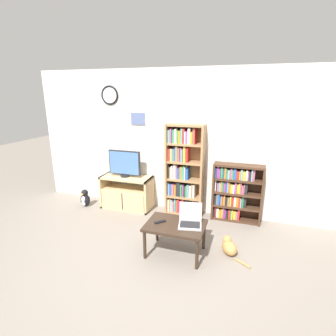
{
  "coord_description": "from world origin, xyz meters",
  "views": [
    {
      "loc": [
        1.16,
        -2.66,
        2.2
      ],
      "look_at": [
        -0.04,
        1.02,
        1.06
      ],
      "focal_mm": 28.0,
      "sensor_mm": 36.0,
      "label": 1
    }
  ],
  "objects_px": {
    "laptop": "(190,220)",
    "penguin_figurine": "(85,199)",
    "remote_near_laptop": "(160,222)",
    "cat": "(229,247)",
    "bookshelf_tall": "(183,172)",
    "bookshelf_short": "(234,192)",
    "television": "(125,164)",
    "coffee_table": "(175,228)",
    "tv_stand": "(127,192)"
  },
  "relations": [
    {
      "from": "remote_near_laptop",
      "to": "penguin_figurine",
      "type": "height_order",
      "value": "remote_near_laptop"
    },
    {
      "from": "bookshelf_short",
      "to": "tv_stand",
      "type": "bearing_deg",
      "value": -176.18
    },
    {
      "from": "laptop",
      "to": "penguin_figurine",
      "type": "bearing_deg",
      "value": 147.96
    },
    {
      "from": "tv_stand",
      "to": "remote_near_laptop",
      "type": "distance_m",
      "value": 1.63
    },
    {
      "from": "bookshelf_tall",
      "to": "cat",
      "type": "height_order",
      "value": "bookshelf_tall"
    },
    {
      "from": "bookshelf_tall",
      "to": "bookshelf_short",
      "type": "bearing_deg",
      "value": 1.04
    },
    {
      "from": "tv_stand",
      "to": "television",
      "type": "bearing_deg",
      "value": 145.42
    },
    {
      "from": "television",
      "to": "cat",
      "type": "xyz_separation_m",
      "value": [
        2.08,
        -0.96,
        -0.78
      ]
    },
    {
      "from": "bookshelf_tall",
      "to": "coffee_table",
      "type": "relative_size",
      "value": 2.07
    },
    {
      "from": "bookshelf_tall",
      "to": "remote_near_laptop",
      "type": "bearing_deg",
      "value": -89.28
    },
    {
      "from": "penguin_figurine",
      "to": "bookshelf_tall",
      "type": "bearing_deg",
      "value": 9.41
    },
    {
      "from": "coffee_table",
      "to": "penguin_figurine",
      "type": "height_order",
      "value": "coffee_table"
    },
    {
      "from": "tv_stand",
      "to": "bookshelf_tall",
      "type": "height_order",
      "value": "bookshelf_tall"
    },
    {
      "from": "remote_near_laptop",
      "to": "laptop",
      "type": "bearing_deg",
      "value": -122.06
    },
    {
      "from": "penguin_figurine",
      "to": "coffee_table",
      "type": "bearing_deg",
      "value": -24.18
    },
    {
      "from": "bookshelf_short",
      "to": "cat",
      "type": "xyz_separation_m",
      "value": [
        0.04,
        -1.07,
        -0.41
      ]
    },
    {
      "from": "television",
      "to": "remote_near_laptop",
      "type": "xyz_separation_m",
      "value": [
        1.14,
        -1.2,
        -0.42
      ]
    },
    {
      "from": "television",
      "to": "cat",
      "type": "distance_m",
      "value": 2.41
    },
    {
      "from": "tv_stand",
      "to": "cat",
      "type": "height_order",
      "value": "tv_stand"
    },
    {
      "from": "bookshelf_short",
      "to": "laptop",
      "type": "height_order",
      "value": "bookshelf_short"
    },
    {
      "from": "bookshelf_tall",
      "to": "cat",
      "type": "bearing_deg",
      "value": -47.88
    },
    {
      "from": "television",
      "to": "remote_near_laptop",
      "type": "relative_size",
      "value": 4.32
    },
    {
      "from": "bookshelf_short",
      "to": "coffee_table",
      "type": "bearing_deg",
      "value": -117.71
    },
    {
      "from": "laptop",
      "to": "penguin_figurine",
      "type": "distance_m",
      "value": 2.54
    },
    {
      "from": "remote_near_laptop",
      "to": "cat",
      "type": "bearing_deg",
      "value": -118.89
    },
    {
      "from": "laptop",
      "to": "bookshelf_tall",
      "type": "bearing_deg",
      "value": 98.21
    },
    {
      "from": "coffee_table",
      "to": "penguin_figurine",
      "type": "distance_m",
      "value": 2.37
    },
    {
      "from": "coffee_table",
      "to": "laptop",
      "type": "relative_size",
      "value": 2.25
    },
    {
      "from": "laptop",
      "to": "penguin_figurine",
      "type": "xyz_separation_m",
      "value": [
        -2.34,
        0.9,
        -0.36
      ]
    },
    {
      "from": "tv_stand",
      "to": "television",
      "type": "xyz_separation_m",
      "value": [
        -0.03,
        0.02,
        0.57
      ]
    },
    {
      "from": "television",
      "to": "bookshelf_short",
      "type": "height_order",
      "value": "television"
    },
    {
      "from": "bookshelf_tall",
      "to": "coffee_table",
      "type": "height_order",
      "value": "bookshelf_tall"
    },
    {
      "from": "bookshelf_tall",
      "to": "bookshelf_short",
      "type": "distance_m",
      "value": 0.96
    },
    {
      "from": "tv_stand",
      "to": "laptop",
      "type": "bearing_deg",
      "value": -35.88
    },
    {
      "from": "remote_near_laptop",
      "to": "penguin_figurine",
      "type": "distance_m",
      "value": 2.19
    },
    {
      "from": "remote_near_laptop",
      "to": "cat",
      "type": "xyz_separation_m",
      "value": [
        0.94,
        0.25,
        -0.36
      ]
    },
    {
      "from": "tv_stand",
      "to": "bookshelf_tall",
      "type": "relative_size",
      "value": 0.58
    },
    {
      "from": "bookshelf_short",
      "to": "laptop",
      "type": "bearing_deg",
      "value": -111.72
    },
    {
      "from": "remote_near_laptop",
      "to": "bookshelf_tall",
      "type": "bearing_deg",
      "value": -42.87
    },
    {
      "from": "bookshelf_tall",
      "to": "coffee_table",
      "type": "distance_m",
      "value": 1.36
    },
    {
      "from": "bookshelf_short",
      "to": "remote_near_laptop",
      "type": "distance_m",
      "value": 1.6
    },
    {
      "from": "cat",
      "to": "bookshelf_tall",
      "type": "bearing_deg",
      "value": 97.23
    },
    {
      "from": "bookshelf_tall",
      "to": "cat",
      "type": "relative_size",
      "value": 3.65
    },
    {
      "from": "bookshelf_tall",
      "to": "cat",
      "type": "xyz_separation_m",
      "value": [
        0.95,
        -1.06,
        -0.69
      ]
    },
    {
      "from": "bookshelf_short",
      "to": "remote_near_laptop",
      "type": "bearing_deg",
      "value": -124.35
    },
    {
      "from": "bookshelf_tall",
      "to": "television",
      "type": "bearing_deg",
      "value": -174.9
    },
    {
      "from": "tv_stand",
      "to": "laptop",
      "type": "relative_size",
      "value": 2.72
    },
    {
      "from": "coffee_table",
      "to": "laptop",
      "type": "height_order",
      "value": "laptop"
    },
    {
      "from": "television",
      "to": "bookshelf_tall",
      "type": "distance_m",
      "value": 1.13
    },
    {
      "from": "remote_near_laptop",
      "to": "television",
      "type": "bearing_deg",
      "value": -0.14
    }
  ]
}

